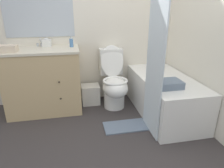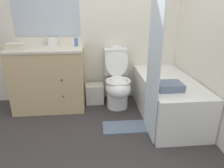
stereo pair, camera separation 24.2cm
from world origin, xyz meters
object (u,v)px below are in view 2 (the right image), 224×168
(sink_faucet, at_px, (48,43))
(bath_mat, at_px, (127,127))
(vanity_cabinet, at_px, (49,78))
(bathtub, at_px, (167,97))
(toilet, at_px, (117,82))
(bath_towel_folded, at_px, (169,86))
(wastebasket, at_px, (95,93))
(tissue_box, at_px, (53,42))
(hand_towel_folded, at_px, (15,47))
(soap_dispenser, at_px, (76,42))

(sink_faucet, distance_m, bath_mat, 1.64)
(vanity_cabinet, xyz_separation_m, bathtub, (1.62, -0.41, -0.19))
(sink_faucet, xyz_separation_m, toilet, (0.98, -0.26, -0.55))
(sink_faucet, distance_m, bath_towel_folded, 1.81)
(wastebasket, distance_m, tissue_box, 0.99)
(bath_towel_folded, bearing_deg, sink_faucet, 147.53)
(tissue_box, distance_m, bath_towel_folded, 1.74)
(toilet, height_order, bath_mat, toilet)
(vanity_cabinet, relative_size, sink_faucet, 7.05)
(bathtub, relative_size, tissue_box, 10.96)
(sink_faucet, relative_size, hand_towel_folded, 0.67)
(wastebasket, distance_m, bath_towel_folded, 1.27)
(toilet, xyz_separation_m, tissue_box, (-0.91, 0.25, 0.57))
(soap_dispenser, relative_size, bath_towel_folded, 0.49)
(vanity_cabinet, xyz_separation_m, toilet, (0.98, -0.07, -0.08))
(toilet, xyz_separation_m, hand_towel_folded, (-1.34, -0.06, 0.56))
(bath_mat, bearing_deg, sink_faucet, 139.81)
(soap_dispenser, bearing_deg, bathtub, -21.43)
(wastebasket, xyz_separation_m, tissue_box, (-0.57, 0.10, 0.80))
(vanity_cabinet, xyz_separation_m, bath_towel_folded, (1.49, -0.75, 0.12))
(toilet, bearing_deg, bath_mat, -85.19)
(tissue_box, height_order, bath_mat, tissue_box)
(bathtub, bearing_deg, hand_towel_folded, 171.85)
(toilet, bearing_deg, soap_dispenser, 166.89)
(bathtub, relative_size, soap_dispenser, 9.73)
(toilet, bearing_deg, tissue_box, 164.90)
(vanity_cabinet, xyz_separation_m, bath_mat, (1.03, -0.68, -0.45))
(hand_towel_folded, xyz_separation_m, bath_mat, (1.39, -0.55, -0.93))
(vanity_cabinet, relative_size, toilet, 1.12)
(tissue_box, xyz_separation_m, bath_towel_folded, (1.42, -0.93, -0.37))
(bath_mat, bearing_deg, tissue_box, 138.35)
(toilet, xyz_separation_m, soap_dispenser, (-0.57, 0.13, 0.58))
(bathtub, bearing_deg, wastebasket, 153.22)
(vanity_cabinet, height_order, toilet, same)
(toilet, height_order, tissue_box, tissue_box)
(soap_dispenser, xyz_separation_m, hand_towel_folded, (-0.76, -0.19, -0.02))
(bath_mat, bearing_deg, soap_dispenser, 129.98)
(wastebasket, height_order, bath_mat, wastebasket)
(toilet, relative_size, bath_mat, 1.51)
(hand_towel_folded, bearing_deg, sink_faucet, 42.16)
(toilet, distance_m, bath_towel_folded, 0.88)
(toilet, height_order, wastebasket, toilet)
(bathtub, height_order, wastebasket, bathtub)
(tissue_box, bearing_deg, soap_dispenser, -18.36)
(hand_towel_folded, bearing_deg, wastebasket, 11.74)
(toilet, bearing_deg, bathtub, -28.17)
(toilet, height_order, hand_towel_folded, hand_towel_folded)
(bath_mat, bearing_deg, toilet, 94.81)
(toilet, relative_size, bathtub, 0.65)
(toilet, xyz_separation_m, bath_mat, (0.05, -0.61, -0.37))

